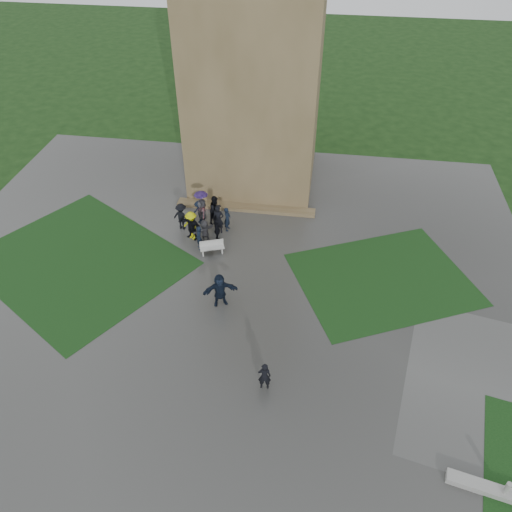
# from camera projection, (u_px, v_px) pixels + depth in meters

# --- Properties ---
(ground) EXTENTS (120.00, 120.00, 0.00)m
(ground) POSITION_uv_depth(u_px,v_px,m) (211.00, 330.00, 24.37)
(ground) COLOR black
(plaza) EXTENTS (34.00, 34.00, 0.02)m
(plaza) POSITION_uv_depth(u_px,v_px,m) (219.00, 302.00, 25.89)
(plaza) COLOR #363633
(plaza) RESTS_ON ground
(lawn_inset_left) EXTENTS (14.10, 13.46, 0.01)m
(lawn_inset_left) POSITION_uv_depth(u_px,v_px,m) (80.00, 261.00, 28.36)
(lawn_inset_left) COLOR black
(lawn_inset_left) RESTS_ON plaza
(lawn_inset_right) EXTENTS (11.12, 10.15, 0.01)m
(lawn_inset_right) POSITION_uv_depth(u_px,v_px,m) (383.00, 279.00, 27.21)
(lawn_inset_right) COLOR black
(lawn_inset_right) RESTS_ON plaza
(tower) EXTENTS (8.00, 8.00, 18.00)m
(tower) POSITION_uv_depth(u_px,v_px,m) (256.00, 45.00, 30.06)
(tower) COLOR brown
(tower) RESTS_ON ground
(tower_plinth) EXTENTS (9.00, 0.80, 0.22)m
(tower_plinth) POSITION_uv_depth(u_px,v_px,m) (246.00, 208.00, 32.37)
(tower_plinth) COLOR brown
(tower_plinth) RESTS_ON plaza
(bench) EXTENTS (1.45, 0.90, 0.81)m
(bench) POSITION_uv_depth(u_px,v_px,m) (212.00, 247.00, 28.70)
(bench) COLOR #B9B9B4
(bench) RESTS_ON plaza
(visitor_cluster) EXTENTS (3.61, 3.62, 2.47)m
(visitor_cluster) POSITION_uv_depth(u_px,v_px,m) (201.00, 219.00, 29.85)
(visitor_cluster) COLOR black
(visitor_cluster) RESTS_ON plaza
(pedestrian_mid) EXTENTS (1.89, 1.25, 1.91)m
(pedestrian_mid) POSITION_uv_depth(u_px,v_px,m) (220.00, 290.00, 25.16)
(pedestrian_mid) COLOR black
(pedestrian_mid) RESTS_ON plaza
(pedestrian_near) EXTENTS (0.60, 0.42, 1.54)m
(pedestrian_near) POSITION_uv_depth(u_px,v_px,m) (264.00, 376.00, 21.32)
(pedestrian_near) COLOR black
(pedestrian_near) RESTS_ON plaza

